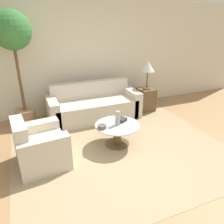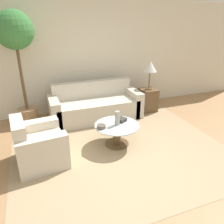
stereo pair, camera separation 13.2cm
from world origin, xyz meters
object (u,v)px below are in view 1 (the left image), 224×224
Objects in this scene: vase at (118,118)px; sofa_main at (94,106)px; bowl at (102,127)px; coffee_table at (117,132)px; table_lamp at (148,67)px; armchair at (38,149)px; potted_plant at (14,44)px; book_stack at (121,120)px.

sofa_main is at bearing 90.90° from vase.
bowl is at bearing -102.14° from sofa_main.
table_lamp is (1.34, 1.25, 0.84)m from coffee_table.
armchair is at bearing -154.14° from table_lamp.
vase is at bearing -44.52° from potted_plant.
book_stack is (1.51, 0.18, 0.15)m from armchair.
vase is 1.69× the size of bowl.
coffee_table is 0.35m from bowl.
coffee_table is 0.35× the size of potted_plant.
sofa_main is 8.02× the size of vase.
vase is 1.20× the size of book_stack.
sofa_main is at bearing 90.68° from coffee_table.
armchair is 1.09× the size of coffee_table.
sofa_main is at bearing 177.25° from table_lamp.
vase is at bearing -22.69° from coffee_table.
book_stack is at bearing -83.26° from sofa_main.
potted_plant is (-0.11, 1.55, 1.43)m from armchair.
vase is 0.19m from book_stack.
potted_plant reaches higher than bowl.
bowl is (-0.29, -1.34, 0.15)m from sofa_main.
potted_plant reaches higher than coffee_table.
armchair reaches higher than coffee_table.
vase is at bearing -92.73° from armchair.
bowl is at bearing -174.87° from vase.
coffee_table is 0.24m from book_stack.
coffee_table is 2.01m from table_lamp.
bowl is at bearing -93.37° from armchair.
sofa_main reaches higher than coffee_table.
bowl is (-1.65, -1.28, -0.67)m from table_lamp.
coffee_table is (1.38, 0.07, -0.02)m from armchair.
table_lamp reaches higher than bowl.
sofa_main reaches higher than armchair.
sofa_main is at bearing 68.28° from book_stack.
potted_plant is at bearing 128.40° from bowl.
vase is at bearing -167.24° from book_stack.
potted_plant reaches higher than sofa_main.
armchair is 1.29× the size of table_lamp.
table_lamp reaches higher than coffee_table.
potted_plant is (-2.84, 0.23, 0.61)m from table_lamp.
book_stack is (0.43, 0.13, 0.00)m from bowl.
bowl is at bearing -51.60° from potted_plant.
bowl reaches higher than coffee_table.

